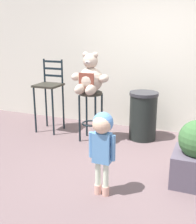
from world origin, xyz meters
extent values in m
plane|color=#655153|center=(0.00, 0.00, 0.00)|extent=(24.00, 24.00, 0.00)
cube|color=beige|center=(0.00, 1.95, 1.90)|extent=(7.43, 0.30, 3.80)
cylinder|color=#2B2921|center=(-0.89, 0.90, 0.80)|extent=(0.37, 0.37, 0.04)
cylinder|color=black|center=(-1.03, 0.76, 0.39)|extent=(0.03, 0.03, 0.78)
cylinder|color=black|center=(-0.75, 0.76, 0.39)|extent=(0.03, 0.03, 0.78)
cylinder|color=black|center=(-1.03, 1.04, 0.39)|extent=(0.03, 0.03, 0.78)
cylinder|color=black|center=(-0.75, 1.04, 0.39)|extent=(0.03, 0.03, 0.78)
torus|color=black|center=(-0.89, 0.90, 0.29)|extent=(0.30, 0.30, 0.02)
sphere|color=#BAA492|center=(-0.89, 0.90, 1.01)|extent=(0.39, 0.39, 0.39)
cube|color=brown|center=(-0.89, 0.74, 1.02)|extent=(0.24, 0.03, 0.24)
sphere|color=#BAA492|center=(-0.89, 0.90, 1.31)|extent=(0.23, 0.23, 0.23)
ellipsoid|color=#B2A39A|center=(-0.89, 0.80, 1.29)|extent=(0.10, 0.07, 0.07)
sphere|color=black|center=(-0.89, 0.77, 1.30)|extent=(0.03, 0.03, 0.03)
sphere|color=#BAA492|center=(-0.97, 0.90, 1.40)|extent=(0.09, 0.09, 0.09)
sphere|color=#BAA492|center=(-0.81, 0.90, 1.40)|extent=(0.09, 0.09, 0.09)
ellipsoid|color=#BAA492|center=(-1.13, 0.87, 1.05)|extent=(0.14, 0.22, 0.12)
ellipsoid|color=#BAA492|center=(-0.65, 0.87, 1.05)|extent=(0.14, 0.22, 0.12)
ellipsoid|color=#BAA492|center=(-0.98, 0.71, 0.89)|extent=(0.13, 0.33, 0.16)
ellipsoid|color=#BAA492|center=(-0.80, 0.71, 0.89)|extent=(0.13, 0.33, 0.16)
cylinder|color=#DEA491|center=(-0.17, -0.58, 0.05)|extent=(0.08, 0.08, 0.11)
cylinder|color=silver|center=(-0.17, -0.58, 0.25)|extent=(0.06, 0.06, 0.28)
cylinder|color=#DEA491|center=(-0.07, -0.58, 0.05)|extent=(0.08, 0.08, 0.11)
cylinder|color=silver|center=(-0.07, -0.58, 0.25)|extent=(0.06, 0.06, 0.28)
cube|color=#558BC2|center=(-0.12, -0.58, 0.56)|extent=(0.20, 0.11, 0.34)
cylinder|color=#558BC2|center=(-0.25, -0.58, 0.58)|extent=(0.05, 0.05, 0.29)
cylinder|color=#558BC2|center=(0.01, -0.58, 0.58)|extent=(0.05, 0.05, 0.29)
sphere|color=#D8B293|center=(-0.12, -0.58, 0.83)|extent=(0.21, 0.21, 0.21)
sphere|color=#5181C2|center=(-0.12, -0.55, 0.84)|extent=(0.22, 0.22, 0.22)
cylinder|color=black|center=(-0.11, 1.27, 0.37)|extent=(0.45, 0.45, 0.75)
cylinder|color=#2D2D33|center=(-0.11, 1.27, 0.77)|extent=(0.47, 0.47, 0.05)
cube|color=#2B2921|center=(-1.77, 1.04, 0.84)|extent=(0.43, 0.43, 0.03)
cylinder|color=black|center=(-1.95, 0.85, 0.41)|extent=(0.03, 0.03, 0.82)
cylinder|color=black|center=(-1.58, 0.85, 0.41)|extent=(0.03, 0.03, 0.82)
cylinder|color=black|center=(-1.95, 1.22, 0.41)|extent=(0.03, 0.03, 0.82)
cylinder|color=black|center=(-1.58, 1.22, 0.41)|extent=(0.03, 0.03, 0.82)
cylinder|color=black|center=(-1.95, 1.22, 1.07)|extent=(0.03, 0.03, 0.42)
cylinder|color=black|center=(-1.58, 1.22, 1.07)|extent=(0.03, 0.03, 0.42)
cube|color=black|center=(-1.77, 1.22, 0.98)|extent=(0.37, 0.02, 0.04)
cube|color=black|center=(-1.77, 1.22, 1.11)|extent=(0.37, 0.02, 0.04)
cube|color=black|center=(-1.77, 1.22, 1.23)|extent=(0.37, 0.02, 0.04)
cube|color=#504756|center=(0.82, 0.06, 0.20)|extent=(0.54, 0.54, 0.39)
camera|label=1|loc=(0.90, -3.20, 1.77)|focal=45.70mm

